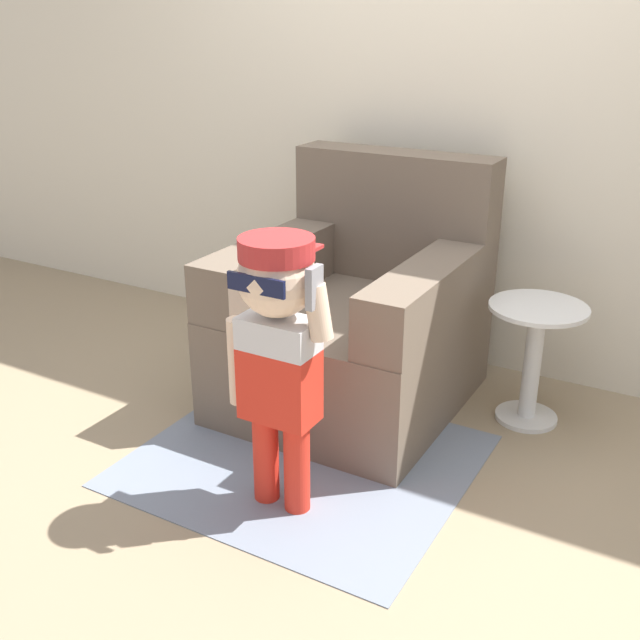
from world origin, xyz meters
The scene contains 6 objects.
ground_plane centered at (0.00, 0.00, 0.00)m, with size 10.00×10.00×0.00m, color #998466.
wall_back centered at (0.00, 0.69, 1.30)m, with size 10.00×0.05×2.60m.
armchair centered at (-0.13, 0.06, 0.36)m, with size 0.92×1.03×1.03m.
person_child centered at (0.01, -0.78, 0.64)m, with size 0.39×0.29×0.96m.
side_table centered at (0.59, 0.22, 0.31)m, with size 0.39×0.39×0.51m.
rug centered at (-0.06, -0.52, 0.00)m, with size 1.22×1.09×0.01m.
Camera 1 is at (1.21, -2.61, 1.58)m, focal length 42.00 mm.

